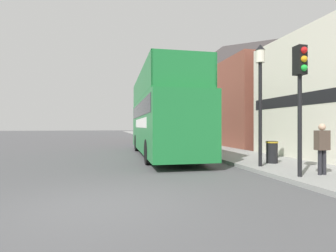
{
  "coord_description": "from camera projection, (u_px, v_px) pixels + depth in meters",
  "views": [
    {
      "loc": [
        0.2,
        -5.43,
        1.62
      ],
      "look_at": [
        3.74,
        9.35,
        1.62
      ],
      "focal_mm": 28.0,
      "sensor_mm": 36.0,
      "label": 1
    }
  ],
  "objects": [
    {
      "name": "ground_plane",
      "position": [
        103.0,
        143.0,
        25.65
      ],
      "size": [
        144.0,
        144.0,
        0.0
      ],
      "primitive_type": "plane",
      "color": "#4C4C4F"
    },
    {
      "name": "sidewalk",
      "position": [
        180.0,
        143.0,
        24.35
      ],
      "size": [
        3.42,
        108.0,
        0.14
      ],
      "color": "gray",
      "rests_on": "ground_plane"
    },
    {
      "name": "brick_terrace_rear",
      "position": [
        223.0,
        94.0,
        26.17
      ],
      "size": [
        6.0,
        18.82,
        9.61
      ],
      "color": "brown",
      "rests_on": "ground_plane"
    },
    {
      "name": "tour_bus",
      "position": [
        162.0,
        120.0,
        14.23
      ],
      "size": [
        2.88,
        10.28,
        4.37
      ],
      "rotation": [
        0.0,
        0.0,
        -0.04
      ],
      "color": "#1E7A38",
      "rests_on": "ground_plane"
    },
    {
      "name": "parked_car_ahead_of_bus",
      "position": [
        153.0,
        137.0,
        21.97
      ],
      "size": [
        1.9,
        4.49,
        1.43
      ],
      "rotation": [
        0.0,
        0.0,
        0.02
      ],
      "color": "navy",
      "rests_on": "ground_plane"
    },
    {
      "name": "pedestrian_nearest",
      "position": [
        322.0,
        144.0,
        7.93
      ],
      "size": [
        0.41,
        0.22,
        1.55
      ],
      "color": "#232328",
      "rests_on": "sidewalk"
    },
    {
      "name": "traffic_signal",
      "position": [
        300.0,
        81.0,
        7.62
      ],
      "size": [
        0.28,
        0.42,
        3.82
      ],
      "color": "black",
      "rests_on": "sidewalk"
    },
    {
      "name": "lamp_post_nearest",
      "position": [
        260.0,
        82.0,
        9.62
      ],
      "size": [
        0.35,
        0.35,
        4.48
      ],
      "color": "black",
      "rests_on": "sidewalk"
    },
    {
      "name": "lamp_post_second",
      "position": [
        188.0,
        101.0,
        18.64
      ],
      "size": [
        0.35,
        0.35,
        4.77
      ],
      "color": "black",
      "rests_on": "sidewalk"
    },
    {
      "name": "lamp_post_third",
      "position": [
        160.0,
        107.0,
        27.58
      ],
      "size": [
        0.35,
        0.35,
        5.05
      ],
      "color": "black",
      "rests_on": "sidewalk"
    },
    {
      "name": "litter_bin",
      "position": [
        272.0,
        151.0,
        10.47
      ],
      "size": [
        0.48,
        0.48,
        0.87
      ],
      "color": "black",
      "rests_on": "sidewalk"
    }
  ]
}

